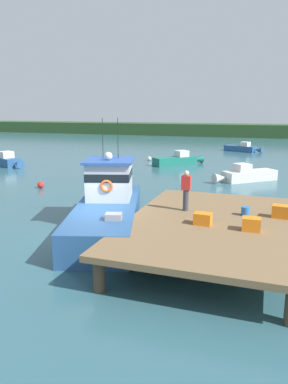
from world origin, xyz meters
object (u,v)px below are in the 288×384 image
object	(u,v)px
bait_bucket	(245,211)
mooring_buoy_outer	(149,159)
main_fishing_boat	(109,206)
crate_stack_mid_dock	(251,224)
moored_boat_far_left	(4,161)
moored_boat_near_channel	(178,160)
crate_single_far	(281,212)
moored_boat_far_right	(246,175)
crate_stack_near_edge	(203,219)
deckhand_by_the_boat	(186,190)
moored_boat_outer_mooring	(243,148)
mooring_buoy_inshore	(41,185)

from	to	relation	value
bait_bucket	mooring_buoy_outer	distance (m)	24.20
main_fishing_boat	bait_bucket	xyz separation A→B (m)	(5.88, -0.25, 0.36)
main_fishing_boat	crate_stack_mid_dock	xyz separation A→B (m)	(6.18, -2.04, 0.42)
moored_boat_far_left	moored_boat_near_channel	bearing A→B (deg)	21.05
crate_single_far	mooring_buoy_outer	world-z (taller)	crate_single_far
bait_bucket	moored_boat_near_channel	size ratio (longest dim) A/B	0.07
crate_stack_mid_dock	moored_boat_far_right	xyz separation A→B (m)	(-1.08, 15.24, -0.97)
crate_stack_mid_dock	moored_boat_near_channel	world-z (taller)	crate_stack_mid_dock
crate_stack_near_edge	moored_boat_near_channel	bearing A→B (deg)	105.90
crate_stack_near_edge	crate_single_far	bearing A→B (deg)	34.03
moored_boat_far_right	moored_boat_far_left	bearing A→B (deg)	179.15
main_fishing_boat	moored_boat_far_right	xyz separation A→B (m)	(5.10, 13.19, -0.56)
moored_boat_near_channel	crate_single_far	bearing A→B (deg)	-66.04
crate_single_far	moored_boat_near_channel	world-z (taller)	crate_single_far
moored_boat_far_left	main_fishing_boat	bearing A→B (deg)	-38.57
bait_bucket	moored_boat_far_right	xyz separation A→B (m)	(-0.78, 13.45, -0.92)
bait_bucket	deckhand_by_the_boat	size ratio (longest dim) A/B	0.21
moored_boat_outer_mooring	moored_boat_far_right	bearing A→B (deg)	-85.32
moored_boat_outer_mooring	moored_boat_far_left	bearing A→B (deg)	-136.45
moored_boat_outer_mooring	mooring_buoy_inshore	world-z (taller)	moored_boat_outer_mooring
main_fishing_boat	mooring_buoy_inshore	size ratio (longest dim) A/B	22.25
crate_stack_near_edge	deckhand_by_the_boat	distance (m)	1.96
moored_boat_outer_mooring	bait_bucket	bearing A→B (deg)	-85.87
bait_bucket	deckhand_by_the_boat	world-z (taller)	deckhand_by_the_boat
crate_stack_near_edge	crate_single_far	distance (m)	3.16
main_fishing_boat	moored_boat_far_left	distance (m)	21.70
moored_boat_near_channel	crate_stack_near_edge	bearing A→B (deg)	-74.10
crate_single_far	mooring_buoy_inshore	bearing A→B (deg)	157.36
crate_single_far	moored_boat_far_left	distance (m)	27.71
moored_boat_outer_mooring	moored_boat_far_left	world-z (taller)	moored_boat_far_left
moored_boat_far_left	mooring_buoy_outer	distance (m)	14.19
moored_boat_outer_mooring	moored_boat_far_left	xyz separation A→B (m)	(-20.44, -19.43, 0.05)
crate_stack_mid_dock	bait_bucket	distance (m)	1.82
moored_boat_far_left	moored_boat_near_channel	world-z (taller)	moored_boat_far_left
crate_stack_mid_dock	moored_boat_far_right	size ratio (longest dim) A/B	0.13
moored_boat_far_right	moored_boat_near_channel	world-z (taller)	moored_boat_near_channel
crate_single_far	moored_boat_outer_mooring	size ratio (longest dim) A/B	0.12
crate_stack_near_edge	moored_boat_far_right	world-z (taller)	crate_stack_near_edge
bait_bucket	moored_boat_outer_mooring	bearing A→B (deg)	94.13
crate_stack_near_edge	moored_boat_far_right	bearing A→B (deg)	87.82
moored_boat_near_channel	mooring_buoy_inshore	xyz separation A→B (m)	(-6.28, -13.33, -0.24)
moored_boat_outer_mooring	mooring_buoy_inshore	xyz separation A→B (m)	(-11.31, -26.83, -0.21)
crate_single_far	mooring_buoy_inshore	distance (m)	16.27
deckhand_by_the_boat	moored_boat_far_right	xyz separation A→B (m)	(1.54, 13.52, -1.61)
moored_boat_far_left	mooring_buoy_inshore	size ratio (longest dim) A/B	12.24
mooring_buoy_outer	moored_boat_far_left	bearing A→B (deg)	-146.80
deckhand_by_the_boat	moored_boat_outer_mooring	distance (m)	33.31
moored_boat_outer_mooring	moored_boat_near_channel	xyz separation A→B (m)	(-5.04, -13.50, 0.04)
deckhand_by_the_boat	mooring_buoy_outer	xyz separation A→B (m)	(-8.64, 21.61, -1.84)
bait_bucket	moored_boat_far_left	size ratio (longest dim) A/B	0.06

